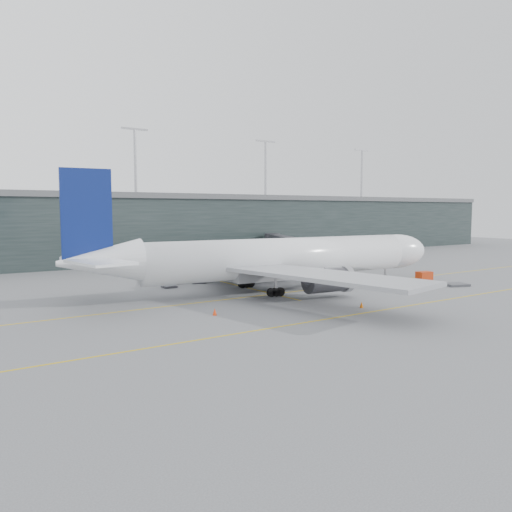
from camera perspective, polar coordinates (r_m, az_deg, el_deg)
ground at (r=69.60m, az=-3.31°, el=-4.29°), size 320.00×320.00×0.00m
taxiline_a at (r=66.23m, az=-1.55°, el=-4.77°), size 160.00×0.25×0.02m
taxiline_b at (r=53.66m, az=7.70°, el=-7.21°), size 160.00×0.25×0.02m
taxiline_lead_main at (r=89.34m, az=-7.08°, el=-2.18°), size 0.25×60.00×0.02m
terminal at (r=122.25m, az=-17.32°, el=3.22°), size 240.00×36.00×29.00m
main_aircraft at (r=71.79m, az=2.72°, el=-0.28°), size 58.61×54.82×16.43m
jet_bridge at (r=101.30m, az=3.28°, el=1.27°), size 16.60×43.67×5.95m
gse_cart at (r=84.93m, az=18.67°, el=-2.19°), size 2.61×1.86×1.65m
baggage_dolly at (r=82.21m, az=21.87°, el=-3.04°), size 4.05×3.64×0.34m
uld_a at (r=75.43m, az=-9.89°, el=-2.86°), size 2.08×1.67×1.86m
uld_b at (r=79.37m, az=-8.66°, el=-2.50°), size 1.92×1.57×1.69m
uld_c at (r=79.25m, az=-6.58°, el=-2.35°), size 2.71×2.43×2.04m
cone_nose at (r=85.68m, az=18.65°, el=-2.50°), size 0.45×0.45×0.71m
cone_wing_stbd at (r=60.77m, az=11.98°, el=-5.46°), size 0.46×0.46×0.73m
cone_wing_port at (r=84.90m, az=-1.29°, el=-2.28°), size 0.48×0.48×0.76m
cone_tail at (r=55.44m, az=-4.74°, el=-6.37°), size 0.49×0.49×0.78m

